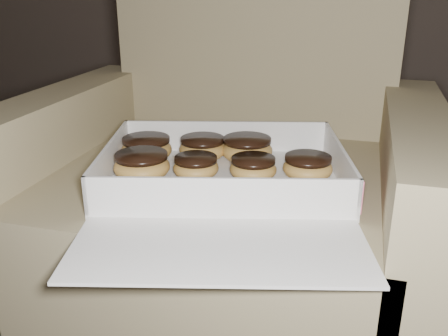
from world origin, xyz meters
The scene contains 13 objects.
armchair centered at (0.07, 0.70, 0.28)m, with size 0.85×0.72×0.89m.
bakery_box centered at (0.11, 0.52, 0.41)m, with size 0.54×0.60×0.07m.
donut_a centered at (0.24, 0.60, 0.43)m, with size 0.09×0.09×0.05m.
donut_b centered at (0.15, 0.57, 0.43)m, with size 0.09×0.09×0.04m.
donut_c centered at (0.04, 0.55, 0.43)m, with size 0.09×0.09×0.04m.
donut_d centered at (-0.05, 0.52, 0.43)m, with size 0.10×0.10×0.05m.
donut_e centered at (0.02, 0.65, 0.43)m, with size 0.10×0.10×0.05m.
donut_f centered at (-0.08, 0.61, 0.43)m, with size 0.10×0.10×0.05m.
donut_g centered at (0.11, 0.66, 0.43)m, with size 0.10×0.10×0.05m.
crumb_a centered at (0.12, 0.42, 0.41)m, with size 0.01×0.01×0.00m, color black.
crumb_b centered at (0.17, 0.47, 0.41)m, with size 0.01×0.01×0.00m, color black.
crumb_c centered at (0.01, 0.42, 0.41)m, with size 0.01×0.01×0.00m, color black.
crumb_d centered at (0.23, 0.59, 0.41)m, with size 0.01×0.01×0.00m, color black.
Camera 1 is at (0.33, -0.27, 0.76)m, focal length 40.00 mm.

